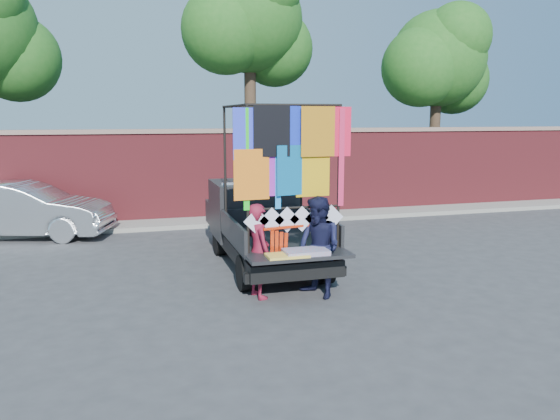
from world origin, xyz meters
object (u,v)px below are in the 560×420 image
object	(u,v)px
man	(319,247)
sedan	(24,210)
pickup_truck	(259,222)
woman	(258,251)

from	to	relation	value
man	sedan	bearing A→B (deg)	-161.84
pickup_truck	woman	world-z (taller)	pickup_truck
sedan	man	xyz separation A→B (m)	(5.44, -6.21, 0.15)
woman	pickup_truck	bearing A→B (deg)	-27.41
sedan	man	size ratio (longest dim) A/B	2.48
woman	sedan	bearing A→B (deg)	23.47
woman	man	size ratio (longest dim) A/B	0.94
pickup_truck	sedan	xyz separation A→B (m)	(-5.07, 3.58, -0.11)
pickup_truck	sedan	world-z (taller)	pickup_truck
pickup_truck	woman	bearing A→B (deg)	-103.96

